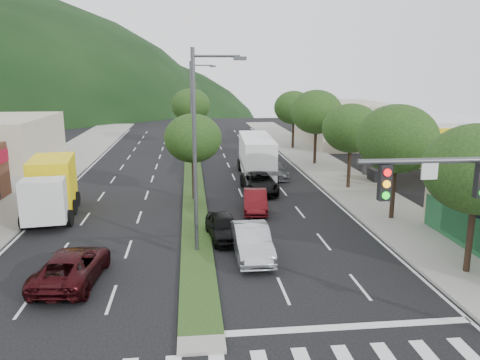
{
  "coord_description": "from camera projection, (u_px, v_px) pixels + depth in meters",
  "views": [
    {
      "loc": [
        -0.22,
        -14.37,
        8.82
      ],
      "look_at": [
        2.77,
        13.25,
        2.47
      ],
      "focal_mm": 35.0,
      "sensor_mm": 36.0,
      "label": 1
    }
  ],
  "objects": [
    {
      "name": "tree_r_b",
      "position": [
        397.0,
        139.0,
        27.68
      ],
      "size": [
        4.8,
        4.8,
        6.94
      ],
      "color": "black",
      "rests_on": "sidewalk_right"
    },
    {
      "name": "car_queue_d",
      "position": [
        259.0,
        183.0,
        35.4
      ],
      "size": [
        2.5,
        5.35,
        1.48
      ],
      "primitive_type": "imported",
      "rotation": [
        0.0,
        0.0,
        -0.01
      ],
      "color": "black",
      "rests_on": "ground"
    },
    {
      "name": "gas_canopy",
      "position": [
        426.0,
        126.0,
        38.2
      ],
      "size": [
        12.2,
        8.2,
        5.25
      ],
      "color": "silver",
      "rests_on": "ground"
    },
    {
      "name": "tree_med_far",
      "position": [
        191.0,
        105.0,
        57.45
      ],
      "size": [
        4.8,
        4.8,
        6.94
      ],
      "color": "black",
      "rests_on": "median"
    },
    {
      "name": "tree_r_c",
      "position": [
        351.0,
        128.0,
        35.5
      ],
      "size": [
        4.4,
        4.4,
        6.48
      ],
      "color": "black",
      "rests_on": "sidewalk_right"
    },
    {
      "name": "streetlight_near",
      "position": [
        199.0,
        142.0,
        22.45
      ],
      "size": [
        2.6,
        0.25,
        10.0
      ],
      "color": "#47494C",
      "rests_on": "ground"
    },
    {
      "name": "bldg_left_far",
      "position": [
        0.0,
        141.0,
        46.36
      ],
      "size": [
        9.0,
        14.0,
        4.6
      ],
      "primitive_type": "cube",
      "color": "#BBB194",
      "rests_on": "ground"
    },
    {
      "name": "tree_med_near",
      "position": [
        193.0,
        138.0,
        32.38
      ],
      "size": [
        4.0,
        4.0,
        6.02
      ],
      "color": "black",
      "rests_on": "median"
    },
    {
      "name": "tree_r_d",
      "position": [
        316.0,
        112.0,
        45.1
      ],
      "size": [
        5.0,
        5.0,
        7.17
      ],
      "color": "black",
      "rests_on": "sidewalk_right"
    },
    {
      "name": "tree_r_e",
      "position": [
        294.0,
        108.0,
        54.85
      ],
      "size": [
        4.6,
        4.6,
        6.71
      ],
      "color": "black",
      "rests_on": "sidewalk_right"
    },
    {
      "name": "car_queue_c",
      "position": [
        255.0,
        201.0,
        30.45
      ],
      "size": [
        1.93,
        4.39,
        1.4
      ],
      "primitive_type": "imported",
      "rotation": [
        0.0,
        0.0,
        -0.11
      ],
      "color": "#500D11",
      "rests_on": "ground"
    },
    {
      "name": "bldg_right_far",
      "position": [
        344.0,
        123.0,
        60.03
      ],
      "size": [
        10.0,
        16.0,
        5.2
      ],
      "primitive_type": "cube",
      "color": "#BBB194",
      "rests_on": "ground"
    },
    {
      "name": "car_queue_a",
      "position": [
        224.0,
        227.0,
        25.35
      ],
      "size": [
        2.14,
        4.22,
        1.38
      ],
      "primitive_type": "imported",
      "rotation": [
        0.0,
        0.0,
        0.13
      ],
      "color": "black",
      "rests_on": "ground"
    },
    {
      "name": "sedan_silver",
      "position": [
        252.0,
        241.0,
        22.86
      ],
      "size": [
        1.73,
        4.81,
        1.58
      ],
      "primitive_type": "imported",
      "rotation": [
        0.0,
        0.0,
        0.01
      ],
      "color": "#A7AAAF",
      "rests_on": "ground"
    },
    {
      "name": "motorhome",
      "position": [
        256.0,
        155.0,
        40.6
      ],
      "size": [
        3.3,
        9.24,
        3.49
      ],
      "rotation": [
        0.0,
        0.0,
        -0.05
      ],
      "color": "white",
      "rests_on": "ground"
    },
    {
      "name": "sidewalk_left",
      "position": [
        36.0,
        181.0,
        38.77
      ],
      "size": [
        6.0,
        90.0,
        0.15
      ],
      "primitive_type": "cube",
      "color": "gray",
      "rests_on": "ground"
    },
    {
      "name": "median",
      "position": [
        193.0,
        171.0,
        43.04
      ],
      "size": [
        1.6,
        56.0,
        0.12
      ],
      "primitive_type": "cube",
      "color": "#213814",
      "rests_on": "ground"
    },
    {
      "name": "car_queue_b",
      "position": [
        274.0,
        169.0,
        40.46
      ],
      "size": [
        2.12,
        4.9,
        1.41
      ],
      "primitive_type": "imported",
      "rotation": [
        0.0,
        0.0,
        0.03
      ],
      "color": "#48494D",
      "rests_on": "ground"
    },
    {
      "name": "tree_r_a",
      "position": [
        478.0,
        169.0,
        19.98
      ],
      "size": [
        4.6,
        4.6,
        6.63
      ],
      "color": "black",
      "rests_on": "sidewalk_right"
    },
    {
      "name": "streetlight_mid",
      "position": [
        193.0,
        107.0,
        46.68
      ],
      "size": [
        2.6,
        0.25,
        10.0
      ],
      "color": "#47494C",
      "rests_on": "ground"
    },
    {
      "name": "ground",
      "position": [
        201.0,
        339.0,
        15.91
      ],
      "size": [
        160.0,
        160.0,
        0.0
      ],
      "primitive_type": "plane",
      "color": "black",
      "rests_on": "ground"
    },
    {
      "name": "box_truck",
      "position": [
        52.0,
        189.0,
        29.56
      ],
      "size": [
        3.54,
        7.43,
        3.53
      ],
      "rotation": [
        0.0,
        0.0,
        3.28
      ],
      "color": "silver",
      "rests_on": "ground"
    },
    {
      "name": "suv_maroon",
      "position": [
        72.0,
        266.0,
        20.1
      ],
      "size": [
        2.81,
        5.31,
        1.42
      ],
      "primitive_type": "imported",
      "rotation": [
        0.0,
        0.0,
        3.05
      ],
      "color": "black",
      "rests_on": "ground"
    },
    {
      "name": "sidewalk_right",
      "position": [
        335.0,
        174.0,
        41.44
      ],
      "size": [
        5.0,
        90.0,
        0.15
      ],
      "primitive_type": "cube",
      "color": "gray",
      "rests_on": "ground"
    }
  ]
}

